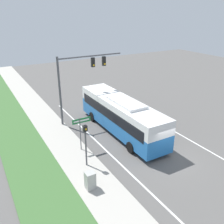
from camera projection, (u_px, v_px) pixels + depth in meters
The scene contains 10 objects.
ground_plane at pixel (168, 158), 19.27m from camera, with size 80.00×80.00×0.00m, color #565451.
sidewalk at pixel (96, 184), 16.39m from camera, with size 2.80×80.00×0.12m.
grass_verge at pixel (48, 201), 14.92m from camera, with size 3.60×80.00×0.10m.
lane_divider_near at pixel (129, 172), 17.61m from camera, with size 0.14×30.00×0.01m.
lane_divider_far at pixel (200, 146), 20.93m from camera, with size 0.14×30.00×0.01m.
bus at pixel (121, 114), 22.67m from camera, with size 2.73×11.30×3.34m.
signal_gantry at pixel (79, 75), 23.71m from camera, with size 6.68×0.41×6.75m.
pedestrian_signal at pixel (86, 139), 17.43m from camera, with size 0.28×0.34×3.31m.
street_sign at pixel (81, 128), 19.56m from camera, with size 1.53×0.08×2.89m.
utility_cabinet at pixel (90, 180), 15.66m from camera, with size 0.59×0.57×1.19m.
Camera 1 is at (-11.93, -12.04, 10.75)m, focal length 40.00 mm.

